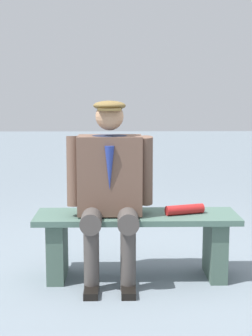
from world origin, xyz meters
The scene contains 4 objects.
ground_plane centered at (0.00, 0.00, 0.00)m, with size 30.00×30.00×0.00m, color slate.
bench centered at (0.00, 0.00, 0.33)m, with size 1.52×0.44×0.50m.
seated_man centered at (0.20, 0.05, 0.75)m, with size 0.64×0.59×1.34m.
rolled_magazine centered at (-0.36, 0.01, 0.53)m, with size 0.07×0.07×0.30m, color #B21E1E.
Camera 1 is at (0.15, 3.60, 1.39)m, focal length 52.67 mm.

